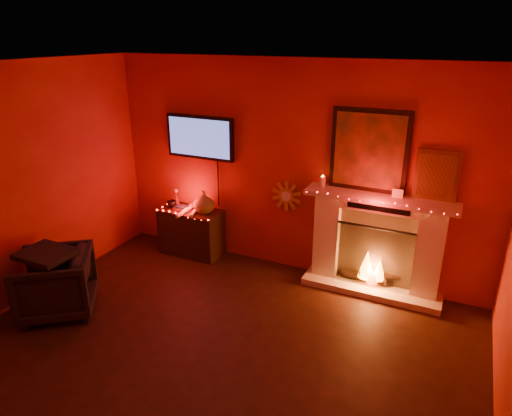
# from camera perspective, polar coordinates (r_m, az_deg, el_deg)

# --- Properties ---
(room) EXTENTS (5.00, 5.00, 5.00)m
(room) POSITION_cam_1_polar(r_m,az_deg,el_deg) (3.68, -9.88, -5.23)
(room) COLOR black
(room) RESTS_ON ground
(floor) EXTENTS (5.00, 5.00, 0.00)m
(floor) POSITION_cam_1_polar(r_m,az_deg,el_deg) (4.45, -8.72, -21.01)
(floor) COLOR black
(floor) RESTS_ON ground
(fireplace) EXTENTS (1.72, 0.40, 2.18)m
(fireplace) POSITION_cam_1_polar(r_m,az_deg,el_deg) (5.59, 14.81, -3.24)
(fireplace) COLOR beige
(fireplace) RESTS_ON floor
(tv) EXTENTS (1.00, 0.07, 1.24)m
(tv) POSITION_cam_1_polar(r_m,az_deg,el_deg) (6.21, -7.01, 8.74)
(tv) COLOR black
(tv) RESTS_ON room
(sunburst_clock) EXTENTS (0.40, 0.03, 0.40)m
(sunburst_clock) POSITION_cam_1_polar(r_m,az_deg,el_deg) (5.86, 3.82, 1.52)
(sunburst_clock) COLOR #C68528
(sunburst_clock) RESTS_ON room
(console_table) EXTENTS (0.86, 0.55, 0.96)m
(console_table) POSITION_cam_1_polar(r_m,az_deg,el_deg) (6.48, -7.96, -2.51)
(console_table) COLOR black
(console_table) RESTS_ON floor
(armchair) EXTENTS (1.09, 1.08, 0.72)m
(armchair) POSITION_cam_1_polar(r_m,az_deg,el_deg) (5.60, -23.77, -8.60)
(armchair) COLOR black
(armchair) RESTS_ON floor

